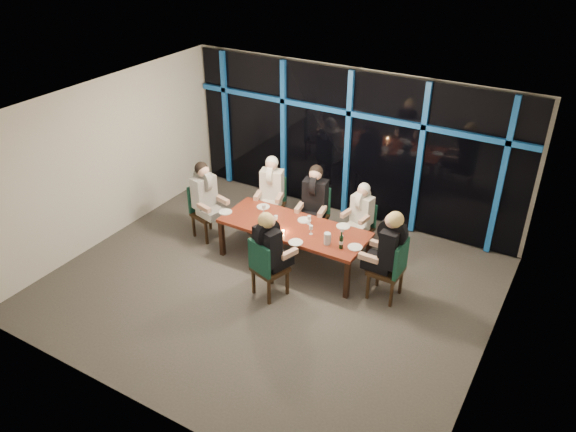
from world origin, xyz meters
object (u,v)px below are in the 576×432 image
at_px(chair_far_mid, 316,211).
at_px(diner_far_mid, 315,194).
at_px(wine_bottle, 341,242).
at_px(diner_far_left, 271,183).
at_px(diner_end_right, 389,243).
at_px(chair_end_right, 392,267).
at_px(dining_table, 294,229).
at_px(chair_far_left, 273,200).
at_px(chair_far_right, 362,224).
at_px(chair_end_left, 204,208).
at_px(diner_end_left, 205,190).
at_px(diner_far_right, 361,208).
at_px(chair_near_mid, 266,266).
at_px(water_pitcher, 327,239).
at_px(diner_near_mid, 269,242).

xyz_separation_m(chair_far_mid, diner_far_mid, (0.02, -0.09, 0.42)).
bearing_deg(wine_bottle, chair_far_mid, 133.24).
xyz_separation_m(diner_far_left, diner_end_right, (2.74, -0.94, 0.06)).
bearing_deg(chair_end_right, diner_far_mid, -114.93).
distance_m(dining_table, chair_end_right, 1.86).
height_order(chair_far_left, diner_far_mid, diner_far_mid).
bearing_deg(diner_end_right, dining_table, -92.18).
distance_m(chair_end_right, diner_far_mid, 2.14).
height_order(chair_far_right, diner_far_left, diner_far_left).
xyz_separation_m(chair_far_left, chair_end_left, (-0.94, -0.97, 0.02)).
bearing_deg(chair_end_right, wine_bottle, -81.17).
bearing_deg(diner_end_left, wine_bottle, -78.67).
distance_m(diner_far_left, wine_bottle, 2.25).
xyz_separation_m(diner_far_right, diner_end_left, (-2.68, -1.03, 0.12)).
distance_m(chair_end_left, chair_near_mid, 2.28).
bearing_deg(water_pitcher, diner_end_right, 11.93).
distance_m(wine_bottle, water_pitcher, 0.25).
distance_m(diner_end_left, diner_end_right, 3.62).
height_order(chair_end_left, diner_far_right, diner_far_right).
distance_m(chair_end_right, diner_end_left, 3.73).
relative_size(chair_far_right, wine_bottle, 3.09).
distance_m(chair_far_mid, water_pitcher, 1.41).
xyz_separation_m(chair_far_left, diner_far_mid, (0.97, -0.11, 0.43)).
relative_size(chair_far_right, diner_end_right, 0.87).
height_order(diner_far_mid, diner_end_left, diner_far_mid).
xyz_separation_m(dining_table, diner_far_right, (0.83, 0.97, 0.20)).
height_order(chair_far_right, chair_end_right, chair_end_right).
xyz_separation_m(chair_far_right, chair_near_mid, (-0.74, -2.12, 0.08)).
distance_m(dining_table, chair_far_mid, 0.91).
height_order(chair_end_right, water_pitcher, chair_end_right).
height_order(diner_far_right, water_pitcher, diner_far_right).
height_order(dining_table, diner_far_left, diner_far_left).
bearing_deg(chair_end_left, chair_end_right, -76.46).
relative_size(chair_far_right, water_pitcher, 4.54).
bearing_deg(diner_far_right, wine_bottle, -73.10).
height_order(chair_far_left, wine_bottle, wine_bottle).
distance_m(diner_far_mid, diner_end_left, 2.02).
bearing_deg(water_pitcher, diner_end_left, -178.36).
bearing_deg(chair_end_left, diner_end_right, -76.46).
xyz_separation_m(chair_far_right, chair_end_left, (-2.78, -1.09, 0.07)).
relative_size(diner_far_left, diner_near_mid, 0.97).
relative_size(diner_end_left, wine_bottle, 3.44).
relative_size(dining_table, chair_far_mid, 2.47).
xyz_separation_m(chair_end_left, chair_near_mid, (2.04, -1.03, 0.00)).
height_order(chair_end_right, diner_far_left, diner_far_left).
bearing_deg(chair_far_mid, diner_far_mid, -90.00).
distance_m(chair_far_right, chair_end_left, 2.98).
height_order(diner_far_left, diner_end_right, diner_end_right).
relative_size(chair_end_right, diner_far_left, 1.09).
relative_size(chair_far_left, chair_end_left, 0.97).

